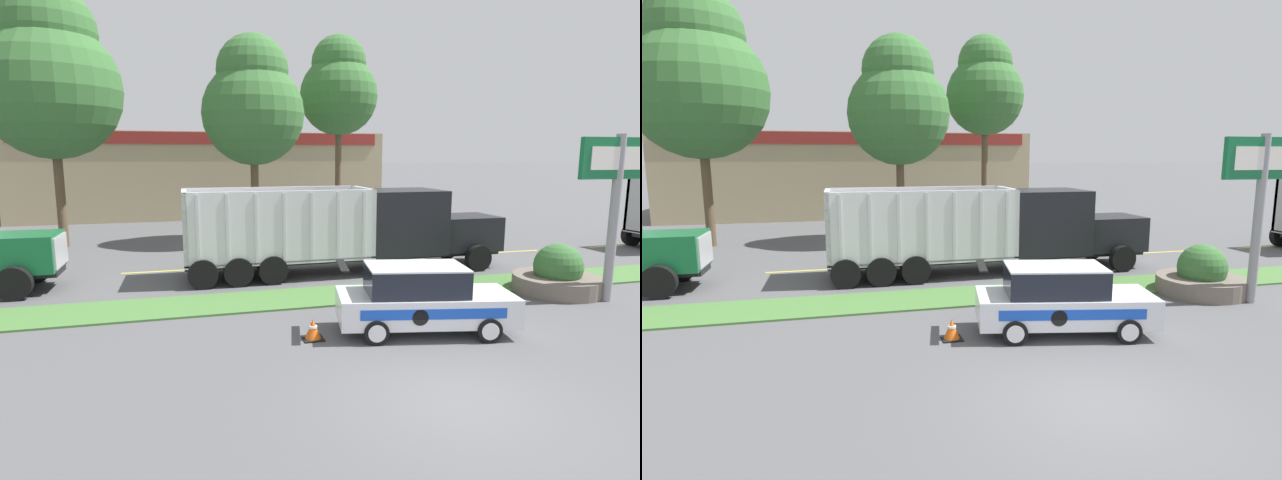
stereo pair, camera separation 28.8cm
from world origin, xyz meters
The scene contains 16 objects.
ground_plane centered at (0.00, 0.00, 0.00)m, with size 600.00×600.00×0.00m, color #515154.
grass_verge centered at (0.00, 7.21, 0.03)m, with size 120.00×2.18×0.06m, color #477538.
centre_line_3 centered at (-6.06, 12.30, 0.00)m, with size 2.40×0.14×0.01m, color yellow.
centre_line_4 centered at (-0.66, 12.30, 0.00)m, with size 2.40×0.14×0.01m, color yellow.
centre_line_5 centered at (4.74, 12.30, 0.00)m, with size 2.40×0.14×0.01m, color yellow.
centre_line_6 centered at (10.14, 12.30, 0.00)m, with size 2.40×0.14×0.01m, color yellow.
centre_line_7 centered at (15.54, 12.30, 0.00)m, with size 2.40×0.14×0.01m, color yellow.
dump_truck_mid centered at (2.34, 10.43, 1.59)m, with size 12.38×2.78×3.25m.
rally_car centered at (0.94, 3.51, 0.87)m, with size 4.65×2.56×1.77m.
store_sign_post centered at (7.75, 4.57, 3.61)m, with size 2.73×0.28×5.08m.
stone_planter centered at (6.97, 5.82, 0.54)m, with size 2.79×2.79×1.62m.
traffic_cone centered at (-1.85, 3.71, 0.24)m, with size 0.50×0.50×0.50m.
store_building_backdrop centered at (-3.30, 33.84, 3.04)m, with size 25.76×12.10×6.08m.
tree_behind_left centered at (4.26, 21.69, 8.40)m, with size 4.63×4.63×11.44m.
tree_behind_centre centered at (-1.26, 18.43, 7.06)m, with size 5.19×5.19×10.45m.
tree_behind_right centered at (-10.64, 19.09, 8.11)m, with size 6.42×6.42×12.29m.
Camera 1 is at (-4.67, -7.59, 4.43)m, focal length 28.00 mm.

